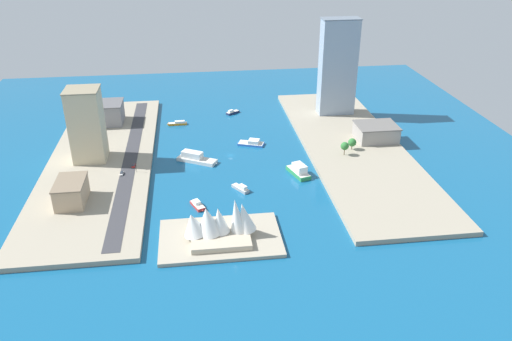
{
  "coord_description": "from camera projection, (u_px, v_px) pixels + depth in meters",
  "views": [
    {
      "loc": [
        24.54,
        330.41,
        153.72
      ],
      "look_at": [
        -14.03,
        33.79,
        3.85
      ],
      "focal_mm": 35.91,
      "sensor_mm": 36.0,
      "label": 1
    }
  ],
  "objects": [
    {
      "name": "ferry_green_doubledeck",
      "position": [
        299.0,
        170.0,
        336.27
      ],
      "size": [
        13.6,
        23.21,
        7.93
      ],
      "color": "#2D8C4C",
      "rests_on": "ground_plane"
    },
    {
      "name": "pickup_red",
      "position": [
        134.0,
        166.0,
        340.85
      ],
      "size": [
        2.09,
        4.7,
        1.53
      ],
      "color": "black",
      "rests_on": "road_strip"
    },
    {
      "name": "patrol_launch_navy",
      "position": [
        233.0,
        112.0,
        440.86
      ],
      "size": [
        12.52,
        10.39,
        3.68
      ],
      "color": "#1E284C",
      "rests_on": "ground_plane"
    },
    {
      "name": "park_tree_cluster",
      "position": [
        349.0,
        144.0,
        360.08
      ],
      "size": [
        13.79,
        14.18,
        9.62
      ],
      "color": "brown",
      "rests_on": "quay_west"
    },
    {
      "name": "yacht_sleek_gray",
      "position": [
        241.0,
        188.0,
        318.1
      ],
      "size": [
        10.66,
        13.85,
        4.1
      ],
      "color": "#999EA3",
      "rests_on": "ground_plane"
    },
    {
      "name": "tower_tall_glass",
      "position": [
        338.0,
        67.0,
        417.51
      ],
      "size": [
        30.61,
        14.93,
        78.33
      ],
      "color": "#8C9EB2",
      "rests_on": "quay_west"
    },
    {
      "name": "warehouse_low_gray",
      "position": [
        105.0,
        113.0,
        410.23
      ],
      "size": [
        28.37,
        26.05,
        16.77
      ],
      "color": "gray",
      "rests_on": "quay_east"
    },
    {
      "name": "carpark_squat_concrete",
      "position": [
        376.0,
        132.0,
        380.66
      ],
      "size": [
        30.01,
        25.0,
        11.7
      ],
      "color": "gray",
      "rests_on": "quay_west"
    },
    {
      "name": "opera_landmark",
      "position": [
        218.0,
        223.0,
        265.57
      ],
      "size": [
        39.97,
        29.85,
        22.13
      ],
      "color": "#BCAD93",
      "rests_on": "peninsula_point"
    },
    {
      "name": "ferry_white_commuter",
      "position": [
        195.0,
        158.0,
        354.67
      ],
      "size": [
        28.4,
        21.08,
        7.02
      ],
      "color": "silver",
      "rests_on": "ground_plane"
    },
    {
      "name": "office_block_beige",
      "position": [
        87.0,
        125.0,
        341.68
      ],
      "size": [
        22.05,
        21.77,
        49.84
      ],
      "color": "#C6B793",
      "rests_on": "quay_east"
    },
    {
      "name": "water_taxi_orange",
      "position": [
        178.0,
        123.0,
        417.31
      ],
      "size": [
        16.13,
        4.15,
        3.26
      ],
      "color": "orange",
      "rests_on": "ground_plane"
    },
    {
      "name": "traffic_light_waterfront",
      "position": [
        136.0,
        166.0,
        332.65
      ],
      "size": [
        0.36,
        0.36,
        6.5
      ],
      "color": "black",
      "rests_on": "quay_east"
    },
    {
      "name": "peninsula_point",
      "position": [
        220.0,
        238.0,
        269.82
      ],
      "size": [
        63.83,
        40.82,
        2.0
      ],
      "primitive_type": "cube",
      "color": "#A89E89",
      "rests_on": "ground_plane"
    },
    {
      "name": "road_strip",
      "position": [
        131.0,
        157.0,
        355.25
      ],
      "size": [
        9.29,
        228.0,
        0.15
      ],
      "primitive_type": "cube",
      "color": "#38383D",
      "rests_on": "quay_east"
    },
    {
      "name": "apartment_midrise_tan",
      "position": [
        71.0,
        192.0,
        296.28
      ],
      "size": [
        16.67,
        25.94,
        13.79
      ],
      "color": "tan",
      "rests_on": "quay_east"
    },
    {
      "name": "ground_plane",
      "position": [
        230.0,
        155.0,
        364.63
      ],
      "size": [
        440.0,
        440.0,
        0.0
      ],
      "primitive_type": "plane",
      "color": "#145684"
    },
    {
      "name": "quay_west",
      "position": [
        353.0,
        147.0,
        374.31
      ],
      "size": [
        70.0,
        240.0,
        2.99
      ],
      "primitive_type": "cube",
      "color": "#9E937F",
      "rests_on": "ground_plane"
    },
    {
      "name": "tugboat_red",
      "position": [
        198.0,
        205.0,
        300.01
      ],
      "size": [
        9.16,
        13.78,
        3.64
      ],
      "color": "red",
      "rests_on": "ground_plane"
    },
    {
      "name": "quay_east",
      "position": [
        101.0,
        161.0,
        353.6
      ],
      "size": [
        70.0,
        240.0,
        2.99
      ],
      "primitive_type": "cube",
      "color": "#9E937F",
      "rests_on": "ground_plane"
    },
    {
      "name": "van_white",
      "position": [
        122.0,
        173.0,
        330.89
      ],
      "size": [
        2.07,
        5.15,
        1.53
      ],
      "color": "black",
      "rests_on": "road_strip"
    },
    {
      "name": "catamaran_blue",
      "position": [
        252.0,
        143.0,
        380.82
      ],
      "size": [
        20.8,
        14.49,
        4.18
      ],
      "color": "blue",
      "rests_on": "ground_plane"
    }
  ]
}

